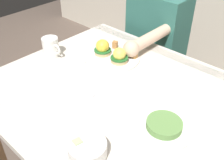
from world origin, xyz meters
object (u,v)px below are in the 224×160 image
object	(u,v)px
dining_table	(130,118)
eggs_benedict_plate	(112,55)
diner_person	(154,43)
fork	(82,90)
coffee_mug	(51,46)
fruit_bowl	(87,149)
side_plate	(164,127)

from	to	relation	value
dining_table	eggs_benedict_plate	distance (m)	0.34
diner_person	fork	bearing A→B (deg)	-79.67
eggs_benedict_plate	fork	distance (m)	0.28
diner_person	eggs_benedict_plate	bearing A→B (deg)	-83.83
coffee_mug	fork	world-z (taller)	coffee_mug
eggs_benedict_plate	coffee_mug	world-z (taller)	coffee_mug
coffee_mug	diner_person	bearing A→B (deg)	71.80
coffee_mug	fruit_bowl	bearing A→B (deg)	-27.17
fruit_bowl	diner_person	xyz separation A→B (m)	(-0.39, 0.91, -0.12)
dining_table	side_plate	world-z (taller)	side_plate
dining_table	diner_person	xyz separation A→B (m)	(-0.31, 0.60, 0.02)
side_plate	eggs_benedict_plate	bearing A→B (deg)	153.61
fork	side_plate	size ratio (longest dim) A/B	0.78
eggs_benedict_plate	fruit_bowl	xyz separation A→B (m)	(0.34, -0.48, 0.01)
fruit_bowl	coffee_mug	xyz separation A→B (m)	(-0.59, 0.30, 0.02)
dining_table	eggs_benedict_plate	world-z (taller)	eggs_benedict_plate
dining_table	eggs_benedict_plate	size ratio (longest dim) A/B	4.44
dining_table	side_plate	bearing A→B (deg)	-16.15
dining_table	eggs_benedict_plate	bearing A→B (deg)	147.23
eggs_benedict_plate	side_plate	bearing A→B (deg)	-26.39
coffee_mug	fork	size ratio (longest dim) A/B	0.71
fork	side_plate	bearing A→B (deg)	6.47
fruit_bowl	fork	xyz separation A→B (m)	(-0.26, 0.21, -0.03)
coffee_mug	eggs_benedict_plate	bearing A→B (deg)	35.61
eggs_benedict_plate	fruit_bowl	distance (m)	0.59
eggs_benedict_plate	diner_person	distance (m)	0.45
fork	dining_table	bearing A→B (deg)	27.81
eggs_benedict_plate	dining_table	bearing A→B (deg)	-32.77
fork	diner_person	world-z (taller)	diner_person
dining_table	fruit_bowl	size ratio (longest dim) A/B	10.00
coffee_mug	side_plate	bearing A→B (deg)	-3.95
side_plate	fork	bearing A→B (deg)	-173.53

